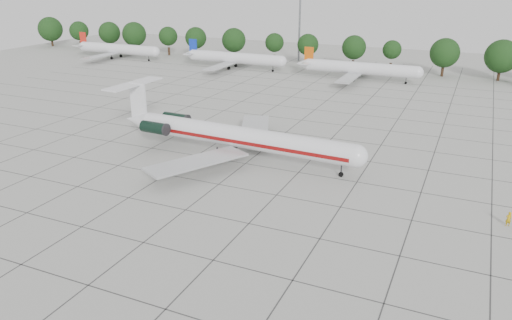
{
  "coord_description": "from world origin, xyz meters",
  "views": [
    {
      "loc": [
        20.37,
        -51.43,
        25.69
      ],
      "look_at": [
        -3.46,
        1.59,
        3.5
      ],
      "focal_mm": 35.0,
      "sensor_mm": 36.0,
      "label": 1
    }
  ],
  "objects_px": {
    "bg_airliner_a": "(118,49)",
    "floodlight_mast": "(300,12)",
    "ground_crew": "(508,219)",
    "bg_airliner_c": "(360,68)",
    "main_airliner": "(229,135)",
    "bg_airliner_b": "(235,58)"
  },
  "relations": [
    {
      "from": "main_airliner",
      "to": "bg_airliner_a",
      "type": "relative_size",
      "value": 1.41
    },
    {
      "from": "bg_airliner_a",
      "to": "floodlight_mast",
      "type": "xyz_separation_m",
      "value": [
        52.33,
        19.01,
        11.37
      ]
    },
    {
      "from": "bg_airliner_a",
      "to": "bg_airliner_c",
      "type": "distance_m",
      "value": 75.59
    },
    {
      "from": "main_airliner",
      "to": "bg_airliner_a",
      "type": "distance_m",
      "value": 94.95
    },
    {
      "from": "bg_airliner_b",
      "to": "bg_airliner_c",
      "type": "distance_m",
      "value": 35.12
    },
    {
      "from": "bg_airliner_a",
      "to": "floodlight_mast",
      "type": "height_order",
      "value": "floodlight_mast"
    },
    {
      "from": "bg_airliner_b",
      "to": "floodlight_mast",
      "type": "relative_size",
      "value": 1.11
    },
    {
      "from": "bg_airliner_b",
      "to": "floodlight_mast",
      "type": "bearing_deg",
      "value": 58.42
    },
    {
      "from": "main_airliner",
      "to": "bg_airliner_a",
      "type": "height_order",
      "value": "main_airliner"
    },
    {
      "from": "bg_airliner_c",
      "to": "floodlight_mast",
      "type": "height_order",
      "value": "floodlight_mast"
    },
    {
      "from": "bg_airliner_a",
      "to": "main_airliner",
      "type": "bearing_deg",
      "value": -41.71
    },
    {
      "from": "ground_crew",
      "to": "bg_airliner_a",
      "type": "relative_size",
      "value": 0.06
    },
    {
      "from": "ground_crew",
      "to": "floodlight_mast",
      "type": "height_order",
      "value": "floodlight_mast"
    },
    {
      "from": "ground_crew",
      "to": "bg_airliner_b",
      "type": "relative_size",
      "value": 0.06
    },
    {
      "from": "bg_airliner_a",
      "to": "bg_airliner_b",
      "type": "relative_size",
      "value": 1.0
    },
    {
      "from": "main_airliner",
      "to": "floodlight_mast",
      "type": "height_order",
      "value": "floodlight_mast"
    },
    {
      "from": "main_airliner",
      "to": "ground_crew",
      "type": "height_order",
      "value": "main_airliner"
    },
    {
      "from": "bg_airliner_a",
      "to": "bg_airliner_c",
      "type": "xyz_separation_m",
      "value": [
        75.57,
        -1.52,
        0.0
      ]
    },
    {
      "from": "bg_airliner_a",
      "to": "bg_airliner_b",
      "type": "bearing_deg",
      "value": -0.39
    },
    {
      "from": "floodlight_mast",
      "to": "bg_airliner_a",
      "type": "bearing_deg",
      "value": -160.03
    },
    {
      "from": "ground_crew",
      "to": "floodlight_mast",
      "type": "distance_m",
      "value": 105.83
    },
    {
      "from": "main_airliner",
      "to": "floodlight_mast",
      "type": "xyz_separation_m",
      "value": [
        -18.55,
        82.19,
        11.0
      ]
    }
  ]
}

